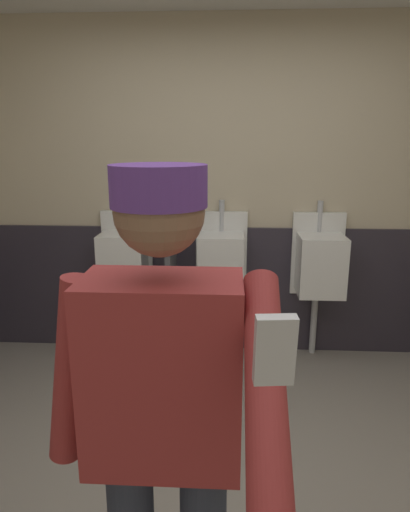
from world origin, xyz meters
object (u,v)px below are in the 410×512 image
at_px(urinal_right, 320,264).
at_px(urinal_middle, 221,262).
at_px(urinal_left, 124,261).
at_px(person, 164,407).
at_px(cell_phone, 275,350).

bearing_deg(urinal_right, urinal_middle, 180.00).
height_order(urinal_left, urinal_middle, same).
bearing_deg(person, cell_phone, -63.85).
bearing_deg(cell_phone, urinal_left, 101.96).
distance_m(urinal_middle, person, 2.25).
distance_m(urinal_left, person, 2.34).
height_order(urinal_left, urinal_right, same).
bearing_deg(cell_phone, urinal_right, 71.41).
xyz_separation_m(person, cell_phone, (0.25, -0.50, 0.43)).
relative_size(urinal_left, person, 0.76).
bearing_deg(cell_phone, person, 110.22).
xyz_separation_m(urinal_left, person, (0.64, -2.24, 0.19)).
relative_size(urinal_right, cell_phone, 11.27).
xyz_separation_m(urinal_right, cell_phone, (-0.62, -2.74, 0.62)).
xyz_separation_m(urinal_right, person, (-0.86, -2.24, 0.19)).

